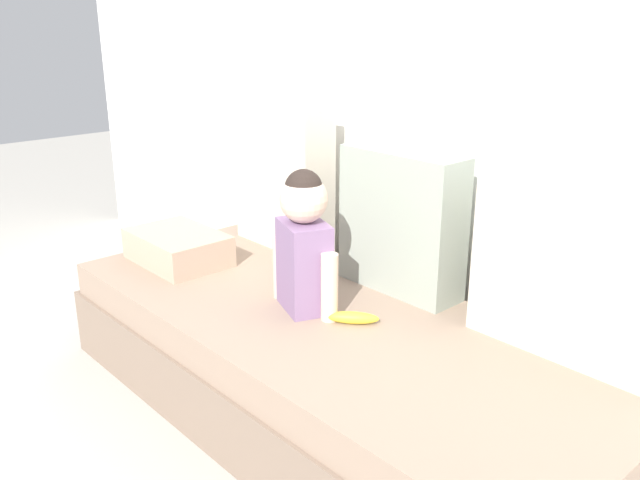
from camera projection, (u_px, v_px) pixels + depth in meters
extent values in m
plane|color=#B2ADA3|center=(330.00, 415.00, 2.33)|extent=(12.00, 12.00, 0.00)
cube|color=white|center=(451.00, 69.00, 2.32)|extent=(5.30, 0.10, 2.29)
cube|color=#826C5B|center=(330.00, 382.00, 2.29)|extent=(2.10, 0.88, 0.26)
cube|color=gray|center=(330.00, 332.00, 2.23)|extent=(2.04, 0.85, 0.13)
cube|color=beige|center=(283.00, 176.00, 2.78)|extent=(0.46, 0.16, 0.60)
cube|color=#99A393|center=(401.00, 222.00, 2.34)|extent=(0.46, 0.16, 0.50)
cube|color=beige|center=(575.00, 279.00, 1.89)|extent=(0.60, 0.16, 0.47)
cube|color=gray|center=(304.00, 266.00, 2.21)|extent=(0.23, 0.20, 0.30)
sphere|color=beige|center=(304.00, 199.00, 2.14)|extent=(0.16, 0.16, 0.16)
sphere|color=#2D231E|center=(304.00, 188.00, 2.12)|extent=(0.12, 0.12, 0.12)
cylinder|color=beige|center=(281.00, 267.00, 2.31)|extent=(0.06, 0.06, 0.23)
cylinder|color=beige|center=(329.00, 287.00, 2.14)|extent=(0.06, 0.06, 0.23)
ellipsoid|color=yellow|center=(353.00, 318.00, 2.14)|extent=(0.16, 0.14, 0.04)
cube|color=tan|center=(178.00, 247.00, 2.66)|extent=(0.40, 0.28, 0.12)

